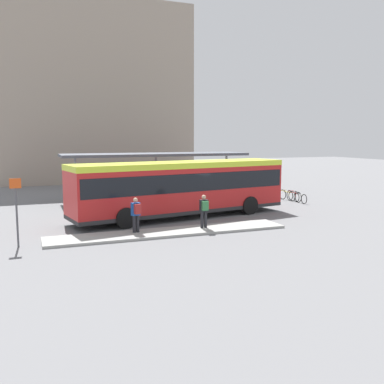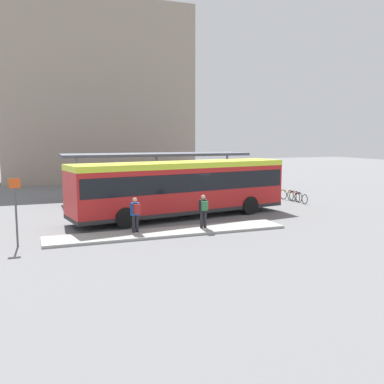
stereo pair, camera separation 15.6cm
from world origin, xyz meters
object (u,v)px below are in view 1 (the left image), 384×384
pedestrian_companion (136,213)px  bicycle_yellow (287,195)px  bicycle_red (294,196)px  pedestrian_waiting (204,209)px  bicycle_white (300,198)px  platform_sign (17,209)px  potted_planter_near_shelter (112,197)px  city_bus (182,185)px

pedestrian_companion → bicycle_yellow: (12.68, 6.93, -0.67)m
bicycle_red → bicycle_yellow: size_ratio=1.06×
bicycle_yellow → pedestrian_companion: bearing=109.0°
pedestrian_waiting → bicycle_white: size_ratio=1.02×
pedestrian_waiting → platform_sign: (-8.23, -0.16, 0.52)m
potted_planter_near_shelter → platform_sign: size_ratio=0.50×
bicycle_white → pedestrian_companion: bearing=-65.0°
pedestrian_companion → platform_sign: 5.04m
city_bus → pedestrian_companion: 4.89m
city_bus → bicycle_red: 9.82m
pedestrian_waiting → bicycle_yellow: bearing=-48.7°
bicycle_yellow → platform_sign: platform_sign is taller
bicycle_red → pedestrian_waiting: bearing=124.0°
bicycle_red → potted_planter_near_shelter: (-12.42, 1.48, 0.35)m
pedestrian_companion → bicycle_red: bearing=-77.2°
pedestrian_waiting → bicycle_yellow: (9.44, 7.17, -0.67)m
bicycle_white → platform_sign: 18.70m
bicycle_white → city_bus: bearing=-75.7°
city_bus → pedestrian_companion: (-3.42, -3.40, -0.78)m
bicycle_red → platform_sign: platform_sign is taller
pedestrian_companion → platform_sign: bearing=81.4°
bicycle_red → platform_sign: 18.95m
potted_planter_near_shelter → pedestrian_waiting: bearing=-69.7°
bicycle_red → bicycle_yellow: 0.74m
potted_planter_near_shelter → bicycle_yellow: bearing=-3.4°
city_bus → bicycle_red: bearing=6.7°
pedestrian_waiting → bicycle_white: 11.09m
pedestrian_waiting → bicycle_white: (9.49, 5.69, -0.69)m
city_bus → bicycle_white: bearing=2.5°
bicycle_white → platform_sign: bearing=-69.9°
city_bus → potted_planter_near_shelter: size_ratio=9.08×
pedestrian_waiting → potted_planter_near_shelter: bearing=24.4°
bicycle_red → potted_planter_near_shelter: potted_planter_near_shelter is taller
pedestrian_waiting → pedestrian_companion: same height
bicycle_yellow → potted_planter_near_shelter: bearing=76.9°
pedestrian_waiting → bicycle_yellow: pedestrian_waiting is taller
bicycle_yellow → bicycle_red: bearing=174.3°
pedestrian_companion → potted_planter_near_shelter: (0.31, 7.67, -0.30)m
city_bus → bicycle_white: 9.64m
pedestrian_waiting → potted_planter_near_shelter: 8.44m
platform_sign → bicycle_yellow: bearing=22.5°
bicycle_white → bicycle_yellow: bearing=-176.3°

